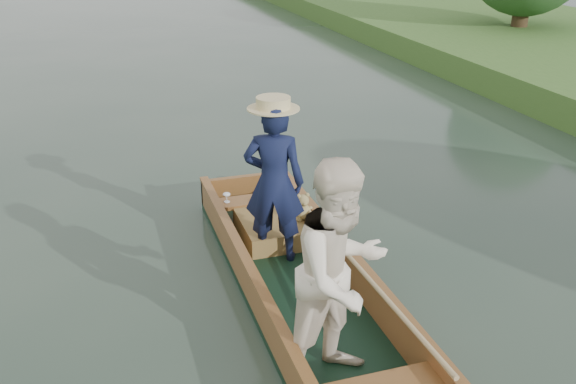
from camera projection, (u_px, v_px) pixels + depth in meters
name	position (u px, v px, depth m)	size (l,w,h in m)	color
ground	(307.00, 306.00, 6.17)	(120.00, 120.00, 0.00)	#283D30
punt	(310.00, 256.00, 5.69)	(1.23, 5.00, 1.92)	black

